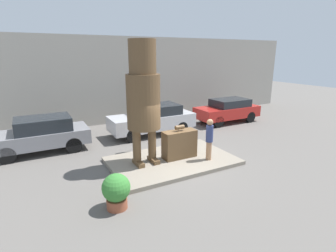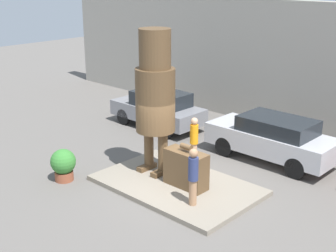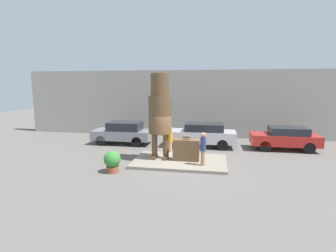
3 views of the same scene
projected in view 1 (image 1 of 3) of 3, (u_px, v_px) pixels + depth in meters
name	position (u px, v px, depth m)	size (l,w,h in m)	color
ground_plane	(172.00, 162.00, 10.60)	(60.00, 60.00, 0.00)	#605B56
pedestal	(172.00, 161.00, 10.58)	(4.93, 3.14, 0.15)	gray
building_backdrop	(113.00, 80.00, 16.25)	(28.00, 0.60, 5.28)	gray
statue_figure	(143.00, 94.00, 9.51)	(1.25, 1.25, 4.60)	brown
giant_suitcase	(179.00, 144.00, 10.59)	(1.38, 0.56, 1.36)	brown
tourist	(209.00, 138.00, 10.28)	(0.28, 0.28, 1.67)	#A87A56
parked_car_grey	(41.00, 134.00, 11.54)	(4.11, 1.76, 1.57)	gray
parked_car_silver	(153.00, 119.00, 14.10)	(4.56, 1.73, 1.60)	#B7B7BC
parked_car_red	(228.00, 110.00, 16.63)	(4.12, 1.72, 1.48)	#B2231E
planter_pot	(116.00, 190.00, 7.33)	(0.81, 0.81, 1.04)	brown
worker_hivis	(136.00, 132.00, 11.49)	(0.29, 0.29, 1.68)	tan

